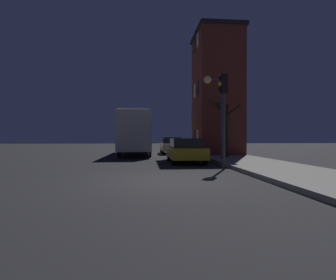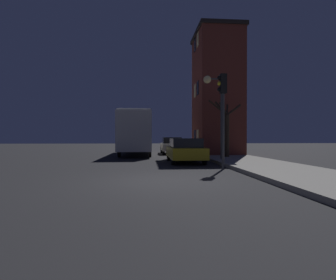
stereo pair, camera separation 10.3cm
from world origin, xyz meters
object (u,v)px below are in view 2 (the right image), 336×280
at_px(bare_tree, 226,128).
at_px(car_near_lane, 185,150).
at_px(bus, 136,131).
at_px(streetlamp, 214,97).
at_px(traffic_light, 223,101).
at_px(car_mid_lane, 171,145).

xyz_separation_m(bare_tree, car_near_lane, (-3.15, -2.08, -1.41)).
bearing_deg(bare_tree, bus, 137.54).
xyz_separation_m(streetlamp, traffic_light, (-0.63, -3.93, -0.78)).
bearing_deg(bare_tree, car_mid_lane, 116.44).
relative_size(bare_tree, bus, 0.38).
height_order(bare_tree, car_near_lane, bare_tree).
bearing_deg(car_near_lane, bare_tree, 33.48).
relative_size(traffic_light, bare_tree, 1.14).
bearing_deg(streetlamp, traffic_light, -99.11).
height_order(bare_tree, bus, bare_tree).
xyz_separation_m(bare_tree, car_mid_lane, (-3.18, 6.40, -1.37)).
relative_size(car_near_lane, car_mid_lane, 1.02).
distance_m(traffic_light, car_near_lane, 4.45).
distance_m(car_near_lane, car_mid_lane, 8.48).
distance_m(streetlamp, bus, 9.19).
bearing_deg(car_near_lane, streetlamp, 12.17).
relative_size(traffic_light, bus, 0.43).
relative_size(traffic_light, car_mid_lane, 1.00).
xyz_separation_m(streetlamp, bus, (-5.03, 7.47, -1.84)).
height_order(streetlamp, car_near_lane, streetlamp).
xyz_separation_m(traffic_light, bus, (-4.40, 11.39, -1.06)).
distance_m(traffic_light, car_mid_lane, 12.31).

